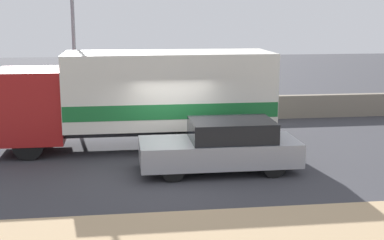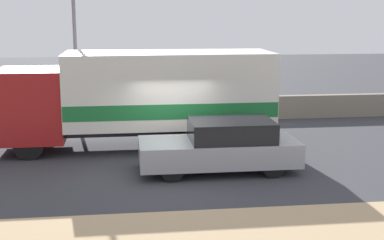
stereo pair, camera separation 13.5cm
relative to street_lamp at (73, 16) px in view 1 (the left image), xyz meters
name	(u,v)px [view 1 (the left image)]	position (x,y,z in m)	size (l,w,h in m)	color
ground_plane	(178,170)	(3.40, -6.50, -4.39)	(80.00, 80.00, 0.00)	#38383D
stone_wall_backdrop	(160,110)	(3.40, 0.56, -3.90)	(60.00, 0.35, 0.99)	gray
street_lamp	(73,16)	(0.00, 0.00, 0.00)	(0.56, 0.28, 7.67)	slate
box_truck	(144,96)	(2.56, -3.79, -2.59)	(9.06, 2.62, 3.26)	maroon
car_hatchback	(222,146)	(4.67, -6.79, -3.64)	(4.60, 1.84, 1.51)	#9E9EA3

